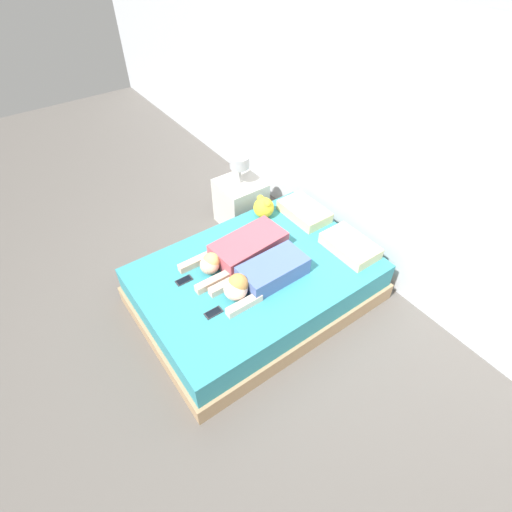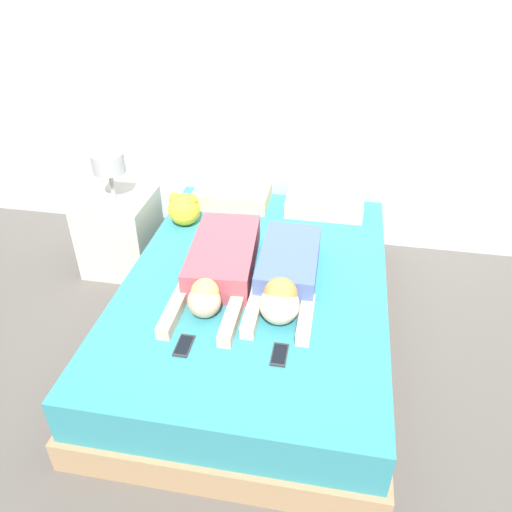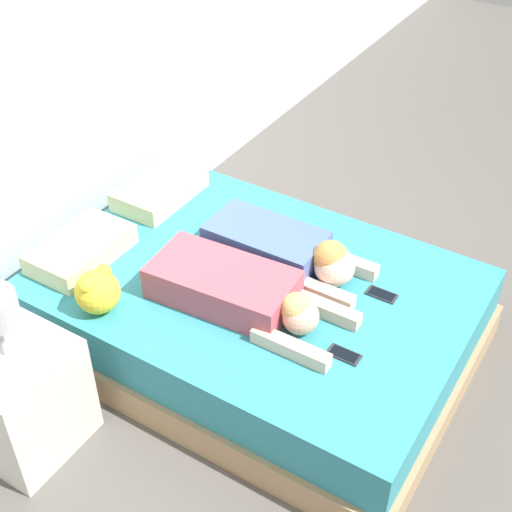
# 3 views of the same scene
# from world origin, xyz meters

# --- Properties ---
(ground_plane) EXTENTS (12.00, 12.00, 0.00)m
(ground_plane) POSITION_xyz_m (0.00, 0.00, 0.00)
(ground_plane) COLOR #5B5651
(wall_back) EXTENTS (12.00, 0.06, 2.60)m
(wall_back) POSITION_xyz_m (0.00, 1.25, 1.30)
(wall_back) COLOR silver
(wall_back) RESTS_ON ground_plane
(bed) EXTENTS (1.55, 2.20, 0.45)m
(bed) POSITION_xyz_m (0.00, 0.00, 0.22)
(bed) COLOR tan
(bed) RESTS_ON ground_plane
(pillow_head_left) EXTENTS (0.54, 0.33, 0.11)m
(pillow_head_left) POSITION_xyz_m (-0.34, 0.87, 0.50)
(pillow_head_left) COLOR beige
(pillow_head_left) RESTS_ON bed
(pillow_head_right) EXTENTS (0.54, 0.33, 0.11)m
(pillow_head_right) POSITION_xyz_m (0.34, 0.87, 0.50)
(pillow_head_right) COLOR beige
(pillow_head_right) RESTS_ON bed
(person_left) EXTENTS (0.42, 1.03, 0.20)m
(person_left) POSITION_xyz_m (-0.21, -0.03, 0.53)
(person_left) COLOR #B24C59
(person_left) RESTS_ON bed
(person_right) EXTENTS (0.34, 0.88, 0.24)m
(person_right) POSITION_xyz_m (0.18, -0.08, 0.54)
(person_right) COLOR #4C66A5
(person_right) RESTS_ON bed
(cell_phone_left) EXTENTS (0.07, 0.15, 0.01)m
(cell_phone_left) POSITION_xyz_m (-0.24, -0.62, 0.45)
(cell_phone_left) COLOR #2D2D33
(cell_phone_left) RESTS_ON bed
(cell_phone_right) EXTENTS (0.07, 0.15, 0.01)m
(cell_phone_right) POSITION_xyz_m (0.22, -0.60, 0.45)
(cell_phone_right) COLOR #2D2D33
(cell_phone_right) RESTS_ON bed
(plush_toy) EXTENTS (0.22, 0.22, 0.23)m
(plush_toy) POSITION_xyz_m (-0.59, 0.52, 0.56)
(plush_toy) COLOR yellow
(plush_toy) RESTS_ON bed
(nightstand) EXTENTS (0.49, 0.49, 0.89)m
(nightstand) POSITION_xyz_m (-1.11, 0.58, 0.31)
(nightstand) COLOR beige
(nightstand) RESTS_ON ground_plane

